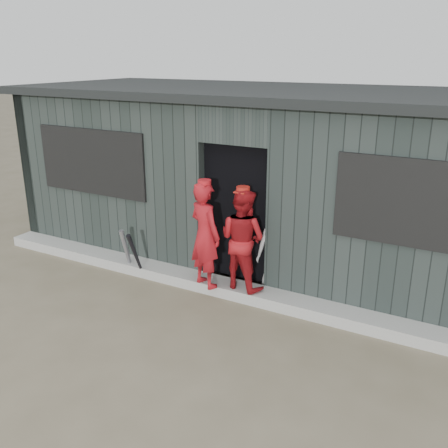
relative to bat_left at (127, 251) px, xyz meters
The scene contains 9 objects.
ground 2.37m from the bat_left, 47.16° to the right, with size 80.00×80.00×0.00m, color brown.
curb 1.62m from the bat_left, ahead, with size 8.00×0.36×0.15m, color #989893.
bat_left is the anchor object (origin of this frame).
bat_mid 0.06m from the bat_left, 60.36° to the right, with size 0.07×0.07×0.71m, color gray.
bat_right 0.31m from the bat_left, 26.72° to the right, with size 0.07×0.07×0.75m, color black.
player_red_left 1.50m from the bat_left, ahead, with size 0.52×0.34×1.43m, color maroon.
player_red_right 1.92m from the bat_left, ahead, with size 0.66×0.51×1.35m, color maroon.
player_grey_back 2.30m from the bat_left, 12.26° to the left, with size 0.63×0.41×1.28m, color silver.
dugout 2.57m from the bat_left, 48.14° to the left, with size 8.30×3.30×2.62m.
Camera 1 is at (2.97, -3.59, 3.10)m, focal length 40.00 mm.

